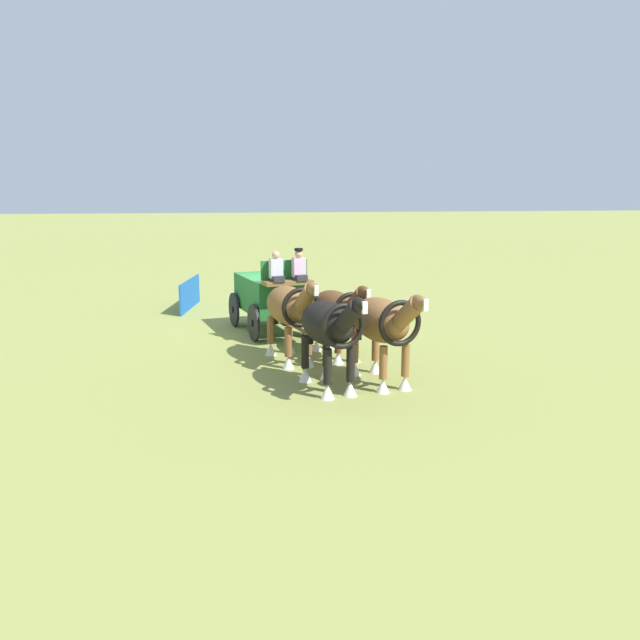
% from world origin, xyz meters
% --- Properties ---
extents(ground_plane, '(220.00, 220.00, 0.00)m').
position_xyz_m(ground_plane, '(0.00, 0.00, 0.00)').
color(ground_plane, olive).
extents(show_wagon, '(5.83, 2.52, 2.74)m').
position_xyz_m(show_wagon, '(0.16, 0.03, 1.17)').
color(show_wagon, '#236B2D').
rests_on(show_wagon, ground).
extents(draft_horse_rear_near, '(3.17, 1.31, 2.14)m').
position_xyz_m(draft_horse_rear_near, '(3.58, 1.44, 1.28)').
color(draft_horse_rear_near, brown).
rests_on(draft_horse_rear_near, ground).
extents(draft_horse_rear_off, '(3.10, 1.40, 2.29)m').
position_xyz_m(draft_horse_rear_off, '(3.83, 0.16, 1.41)').
color(draft_horse_rear_off, brown).
rests_on(draft_horse_rear_off, ground).
extents(draft_horse_lead_near, '(3.12, 1.42, 2.30)m').
position_xyz_m(draft_horse_lead_near, '(6.10, 1.98, 1.42)').
color(draft_horse_lead_near, brown).
rests_on(draft_horse_lead_near, ground).
extents(draft_horse_lead_off, '(2.97, 1.35, 2.32)m').
position_xyz_m(draft_horse_lead_off, '(6.38, 0.71, 1.44)').
color(draft_horse_lead_off, black).
rests_on(draft_horse_lead_off, ground).
extents(sponsor_banner, '(3.15, 0.66, 1.10)m').
position_xyz_m(sponsor_banner, '(-4.47, -2.61, 0.55)').
color(sponsor_banner, '#1959B2').
rests_on(sponsor_banner, ground).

